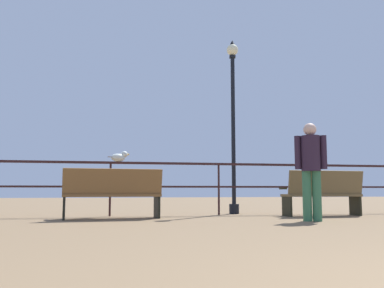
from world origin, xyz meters
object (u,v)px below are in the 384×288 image
Objects in this scene: seagull_on_rail at (119,157)px; bench_near_right at (324,191)px; bench_near_left at (113,192)px; person_by_bench at (311,164)px; lamppost_center at (233,114)px.

bench_near_right is at bearing -11.53° from seagull_on_rail.
bench_near_left is at bearing -99.00° from seagull_on_rail.
bench_near_right is 1.63m from person_by_bench.
person_by_bench is (3.35, -1.25, 0.47)m from bench_near_left.
person_by_bench is at bearing -75.36° from lamppost_center.
lamppost_center is at bearing 7.35° from seagull_on_rail.
person_by_bench reaches higher than seagull_on_rail.
lamppost_center reaches higher than bench_near_right.
person_by_bench reaches higher than bench_near_right.
bench_near_right is at bearing 53.74° from person_by_bench.
seagull_on_rail reaches higher than bench_near_left.
seagull_on_rail is (-2.58, -0.33, -1.07)m from lamppost_center.
lamppost_center is (-1.56, 1.18, 1.78)m from bench_near_right.
bench_near_left is 1.08× the size of person_by_bench.
bench_near_right is 4.29m from seagull_on_rail.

